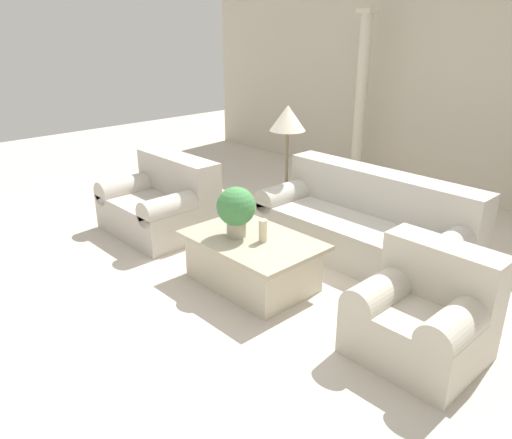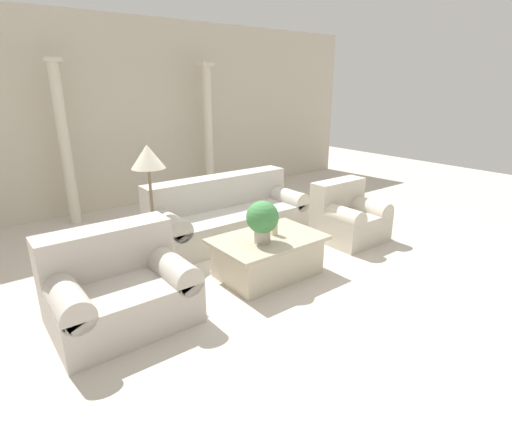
# 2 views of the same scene
# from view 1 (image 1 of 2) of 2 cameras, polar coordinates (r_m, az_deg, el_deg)

# --- Properties ---
(ground_plane) EXTENTS (16.00, 16.00, 0.00)m
(ground_plane) POSITION_cam_1_polar(r_m,az_deg,el_deg) (4.91, 3.65, -6.33)
(ground_plane) COLOR beige
(wall_back) EXTENTS (10.00, 0.06, 3.20)m
(wall_back) POSITION_cam_1_polar(r_m,az_deg,el_deg) (7.26, 23.45, 14.41)
(wall_back) COLOR beige
(wall_back) RESTS_ON ground_plane
(sofa_long) EXTENTS (2.26, 0.95, 0.85)m
(sofa_long) POSITION_cam_1_polar(r_m,az_deg,el_deg) (5.33, 12.43, -0.49)
(sofa_long) COLOR #B7B2A8
(sofa_long) RESTS_ON ground_plane
(loveseat) EXTENTS (1.23, 0.95, 0.85)m
(loveseat) POSITION_cam_1_polar(r_m,az_deg,el_deg) (5.92, -10.65, 1.99)
(loveseat) COLOR beige
(loveseat) RESTS_ON ground_plane
(coffee_table) EXTENTS (1.24, 0.83, 0.46)m
(coffee_table) POSITION_cam_1_polar(r_m,az_deg,el_deg) (4.65, -0.41, -4.71)
(coffee_table) COLOR beige
(coffee_table) RESTS_ON ground_plane
(potted_plant) EXTENTS (0.36, 0.36, 0.47)m
(potted_plant) POSITION_cam_1_polar(r_m,az_deg,el_deg) (4.50, -2.28, 1.27)
(potted_plant) COLOR #B2A893
(potted_plant) RESTS_ON coffee_table
(pillar_candle) EXTENTS (0.08, 0.08, 0.21)m
(pillar_candle) POSITION_cam_1_polar(r_m,az_deg,el_deg) (4.45, 0.80, -1.29)
(pillar_candle) COLOR beige
(pillar_candle) RESTS_ON coffee_table
(floor_lamp) EXTENTS (0.41, 0.41, 1.44)m
(floor_lamp) POSITION_cam_1_polar(r_m,az_deg,el_deg) (5.75, 3.64, 11.01)
(floor_lamp) COLOR brown
(floor_lamp) RESTS_ON ground_plane
(column_left) EXTENTS (0.23, 0.23, 2.47)m
(column_left) POSITION_cam_1_polar(r_m,az_deg,el_deg) (7.59, 11.90, 13.34)
(column_left) COLOR beige
(column_left) RESTS_ON ground_plane
(armchair) EXTENTS (0.87, 0.80, 0.82)m
(armchair) POSITION_cam_1_polar(r_m,az_deg,el_deg) (3.87, 18.66, -10.06)
(armchair) COLOR beige
(armchair) RESTS_ON ground_plane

